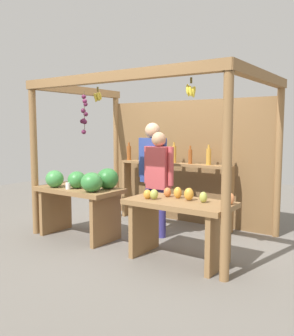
{
  "coord_description": "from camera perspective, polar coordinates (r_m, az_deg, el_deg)",
  "views": [
    {
      "loc": [
        2.89,
        -4.34,
        1.56
      ],
      "look_at": [
        0.0,
        -0.19,
        1.0
      ],
      "focal_mm": 38.99,
      "sensor_mm": 36.0,
      "label": 1
    }
  ],
  "objects": [
    {
      "name": "ground_plane",
      "position": [
        5.44,
        1.14,
        -10.37
      ],
      "size": [
        12.0,
        12.0,
        0.0
      ],
      "primitive_type": "plane",
      "color": "slate",
      "rests_on": "ground"
    },
    {
      "name": "market_stall",
      "position": [
        5.58,
        3.55,
        3.67
      ],
      "size": [
        3.09,
        1.98,
        2.23
      ],
      "color": "olive",
      "rests_on": "ground"
    },
    {
      "name": "fruit_counter_left",
      "position": [
        5.2,
        -10.05,
        -3.7
      ],
      "size": [
        1.25,
        0.7,
        1.0
      ],
      "color": "olive",
      "rests_on": "ground"
    },
    {
      "name": "fruit_counter_right",
      "position": [
        4.31,
        5.09,
        -7.47
      ],
      "size": [
        1.25,
        0.64,
        0.86
      ],
      "color": "olive",
      "rests_on": "ground"
    },
    {
      "name": "bottle_shelf_unit",
      "position": [
        5.9,
        4.18,
        -1.04
      ],
      "size": [
        1.98,
        0.22,
        1.33
      ],
      "color": "olive",
      "rests_on": "ground"
    },
    {
      "name": "vendor_man",
      "position": [
        5.36,
        0.87,
        0.1
      ],
      "size": [
        0.48,
        0.22,
        1.63
      ],
      "rotation": [
        0.0,
        0.0,
        0.02
      ],
      "color": "#3E3071",
      "rests_on": "ground"
    },
    {
      "name": "vendor_woman",
      "position": [
        5.16,
        1.83,
        -1.14
      ],
      "size": [
        0.48,
        0.2,
        1.5
      ],
      "rotation": [
        0.0,
        0.0,
        -0.02
      ],
      "color": "navy",
      "rests_on": "ground"
    }
  ]
}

